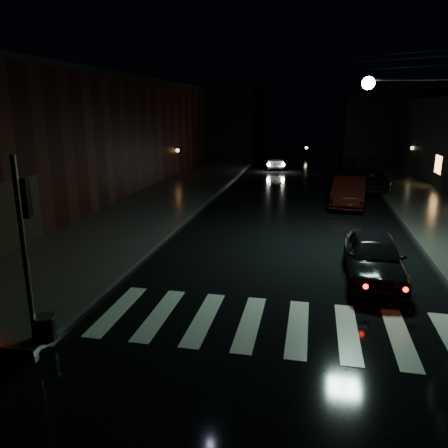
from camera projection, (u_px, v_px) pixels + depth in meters
The scene contains 13 objects.
ground at pixel (153, 323), 11.05m from camera, with size 120.00×120.00×0.00m, color black.
sidewalk_left at pixel (157, 201), 25.24m from camera, with size 6.00×44.00×0.15m, color #282826.
sidewalk_right at pixel (434, 213), 22.36m from camera, with size 4.00×44.00×0.15m, color #282826.
building_left at pixel (60, 137), 27.60m from camera, with size 10.00×36.00×7.00m, color black.
building_far_left at pixel (203, 118), 54.54m from camera, with size 14.00×10.00×8.00m, color black.
building_far_right at pixel (406, 124), 50.06m from camera, with size 14.00×10.00×7.00m, color black.
crosswalk at pixel (274, 325), 10.94m from camera, with size 9.00×3.00×0.01m, color beige.
signal_pole_corner at pixel (36, 282), 9.68m from camera, with size 0.68×0.61×4.20m.
parked_car_a at pixel (374, 257), 13.75m from camera, with size 1.73×4.30×1.47m, color black.
parked_car_b at pixel (349, 191), 24.06m from camera, with size 1.71×4.90×1.61m, color black.
parked_car_c at pixel (349, 183), 27.37m from camera, with size 1.93×4.75×1.38m, color black.
parked_car_d at pixel (371, 180), 28.81m from camera, with size 2.26×4.91×1.36m, color black.
oncoming_car at pixel (276, 161), 38.91m from camera, with size 1.39×3.99×1.31m, color black.
Camera 1 is at (3.75, -9.47, 5.28)m, focal length 35.00 mm.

